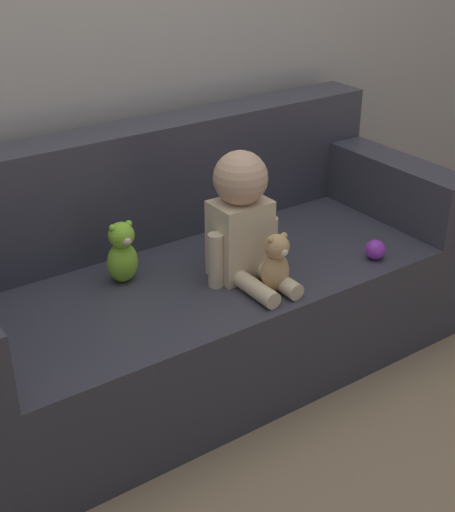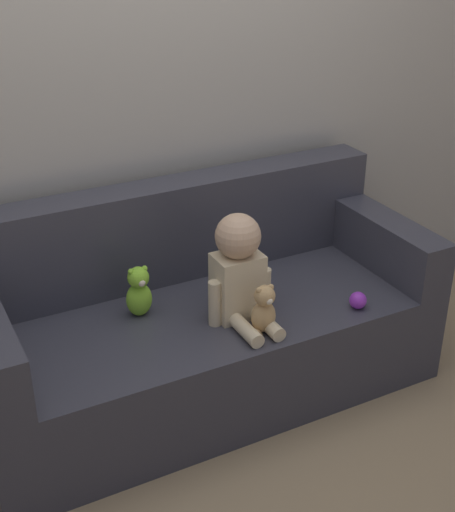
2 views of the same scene
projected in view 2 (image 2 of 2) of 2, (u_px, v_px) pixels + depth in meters
name	position (u px, v px, depth m)	size (l,w,h in m)	color
ground_plane	(207.00, 388.00, 3.12)	(12.00, 12.00, 0.00)	#9E8460
wall_back	(150.00, 66.00, 2.92)	(8.00, 0.05, 2.60)	#ADA89E
couch	(200.00, 322.00, 3.02)	(1.91, 0.81, 0.85)	#383842
person_baby	(239.00, 271.00, 2.77)	(0.27, 0.34, 0.44)	beige
teddy_bear_brown	(264.00, 311.00, 2.72)	(0.12, 0.09, 0.20)	tan
plush_toy_side	(139.00, 292.00, 2.82)	(0.11, 0.10, 0.22)	#8CD133
toy_ball	(358.00, 300.00, 2.90)	(0.07, 0.07, 0.07)	purple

